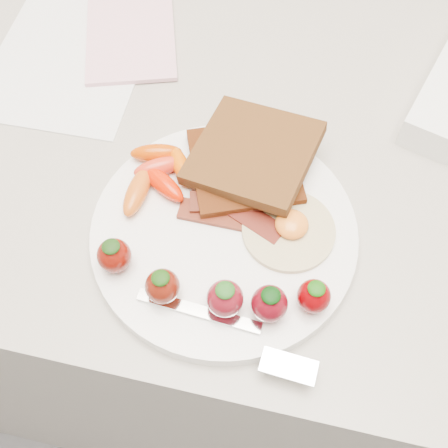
# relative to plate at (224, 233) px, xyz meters

# --- Properties ---
(counter) EXTENTS (2.00, 0.60, 0.90)m
(counter) POSITION_rel_plate_xyz_m (0.03, 0.14, -0.46)
(counter) COLOR gray
(counter) RESTS_ON ground
(plate) EXTENTS (0.27, 0.27, 0.02)m
(plate) POSITION_rel_plate_xyz_m (0.00, 0.00, 0.00)
(plate) COLOR white
(plate) RESTS_ON counter
(toast_lower) EXTENTS (0.14, 0.14, 0.01)m
(toast_lower) POSITION_rel_plate_xyz_m (0.01, 0.07, 0.02)
(toast_lower) COLOR black
(toast_lower) RESTS_ON plate
(toast_upper) EXTENTS (0.14, 0.14, 0.03)m
(toast_upper) POSITION_rel_plate_xyz_m (0.01, 0.08, 0.03)
(toast_upper) COLOR #38160A
(toast_upper) RESTS_ON toast_lower
(fried_egg) EXTENTS (0.12, 0.12, 0.02)m
(fried_egg) POSITION_rel_plate_xyz_m (0.06, 0.01, 0.01)
(fried_egg) COLOR beige
(fried_egg) RESTS_ON plate
(bacon_strips) EXTENTS (0.11, 0.06, 0.01)m
(bacon_strips) POSITION_rel_plate_xyz_m (0.01, 0.02, 0.01)
(bacon_strips) COLOR #50120A
(bacon_strips) RESTS_ON plate
(baby_carrots) EXTENTS (0.08, 0.10, 0.02)m
(baby_carrots) POSITION_rel_plate_xyz_m (-0.08, 0.04, 0.02)
(baby_carrots) COLOR red
(baby_carrots) RESTS_ON plate
(strawberries) EXTENTS (0.22, 0.05, 0.04)m
(strawberries) POSITION_rel_plate_xyz_m (0.01, -0.07, 0.03)
(strawberries) COLOR #5F0D05
(strawberries) RESTS_ON plate
(fork) EXTENTS (0.17, 0.06, 0.00)m
(fork) POSITION_rel_plate_xyz_m (0.04, -0.11, 0.01)
(fork) COLOR silver
(fork) RESTS_ON plate
(paper_sheet) EXTENTS (0.19, 0.25, 0.00)m
(paper_sheet) POSITION_rel_plate_xyz_m (-0.25, 0.21, -0.01)
(paper_sheet) COLOR white
(paper_sheet) RESTS_ON counter
(notepad) EXTENTS (0.16, 0.19, 0.01)m
(notepad) POSITION_rel_plate_xyz_m (-0.18, 0.26, -0.00)
(notepad) COLOR #E3A5B5
(notepad) RESTS_ON paper_sheet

